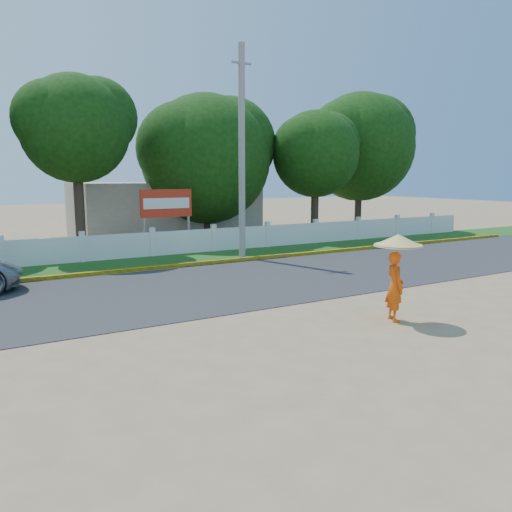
# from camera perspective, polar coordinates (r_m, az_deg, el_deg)

# --- Properties ---
(ground) EXTENTS (120.00, 120.00, 0.00)m
(ground) POSITION_cam_1_polar(r_m,az_deg,el_deg) (12.83, 4.51, -6.97)
(ground) COLOR #9E8460
(ground) RESTS_ON ground
(road) EXTENTS (60.00, 7.00, 0.02)m
(road) POSITION_cam_1_polar(r_m,az_deg,el_deg) (16.61, -4.33, -3.22)
(road) COLOR #38383A
(road) RESTS_ON ground
(grass_verge) EXTENTS (60.00, 3.50, 0.03)m
(grass_verge) POSITION_cam_1_polar(r_m,az_deg,el_deg) (21.38, -10.47, -0.56)
(grass_verge) COLOR #2D601E
(grass_verge) RESTS_ON ground
(curb) EXTENTS (40.00, 0.18, 0.16)m
(curb) POSITION_cam_1_polar(r_m,az_deg,el_deg) (19.80, -8.81, -1.10)
(curb) COLOR yellow
(curb) RESTS_ON ground
(fence) EXTENTS (40.00, 0.10, 1.10)m
(fence) POSITION_cam_1_polar(r_m,az_deg,el_deg) (22.66, -11.74, 1.30)
(fence) COLOR silver
(fence) RESTS_ON ground
(building_near) EXTENTS (10.00, 6.00, 3.20)m
(building_near) POSITION_cam_1_polar(r_m,az_deg,el_deg) (29.93, -10.48, 5.21)
(building_near) COLOR #B7AD99
(building_near) RESTS_ON ground
(utility_pole) EXTENTS (0.28, 0.28, 8.98)m
(utility_pole) POSITION_cam_1_polar(r_m,az_deg,el_deg) (21.62, -1.63, 11.59)
(utility_pole) COLOR gray
(utility_pole) RESTS_ON ground
(monk_with_parasol) EXTENTS (1.18, 1.18, 2.15)m
(monk_with_parasol) POSITION_cam_1_polar(r_m,az_deg,el_deg) (12.67, 15.76, -0.98)
(monk_with_parasol) COLOR #E34D0B
(monk_with_parasol) RESTS_ON ground
(billboard) EXTENTS (2.50, 0.13, 2.95)m
(billboard) POSITION_cam_1_polar(r_m,az_deg,el_deg) (23.90, -10.20, 5.58)
(billboard) COLOR gray
(billboard) RESTS_ON ground
(tree_row) EXTENTS (36.29, 8.07, 8.91)m
(tree_row) POSITION_cam_1_polar(r_m,az_deg,el_deg) (26.58, -8.33, 12.09)
(tree_row) COLOR #473828
(tree_row) RESTS_ON ground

